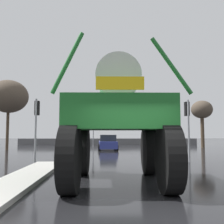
{
  "coord_description": "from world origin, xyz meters",
  "views": [
    {
      "loc": [
        -0.75,
        -5.33,
        1.68
      ],
      "look_at": [
        -0.4,
        5.07,
        2.54
      ],
      "focal_mm": 40.92,
      "sensor_mm": 36.0,
      "label": 1
    }
  ],
  "objects_px": {
    "traffic_signal_near_right": "(187,117)",
    "bare_tree_left": "(9,97)",
    "traffic_signal_far_right": "(154,124)",
    "sedan_ahead": "(108,143)",
    "bare_tree_right": "(202,110)",
    "traffic_signal_near_left": "(37,116)",
    "oversize_sprayer": "(117,122)",
    "traffic_signal_far_left": "(93,127)"
  },
  "relations": [
    {
      "from": "traffic_signal_far_left",
      "to": "bare_tree_right",
      "type": "height_order",
      "value": "bare_tree_right"
    },
    {
      "from": "traffic_signal_far_right",
      "to": "traffic_signal_near_right",
      "type": "bearing_deg",
      "value": -94.24
    },
    {
      "from": "traffic_signal_near_right",
      "to": "traffic_signal_far_right",
      "type": "height_order",
      "value": "traffic_signal_far_right"
    },
    {
      "from": "traffic_signal_near_left",
      "to": "bare_tree_right",
      "type": "bearing_deg",
      "value": 42.68
    },
    {
      "from": "traffic_signal_far_left",
      "to": "traffic_signal_near_right",
      "type": "bearing_deg",
      "value": -68.96
    },
    {
      "from": "traffic_signal_near_left",
      "to": "bare_tree_left",
      "type": "relative_size",
      "value": 0.52
    },
    {
      "from": "sedan_ahead",
      "to": "traffic_signal_far_right",
      "type": "height_order",
      "value": "traffic_signal_far_right"
    },
    {
      "from": "sedan_ahead",
      "to": "traffic_signal_near_left",
      "type": "bearing_deg",
      "value": 156.09
    },
    {
      "from": "sedan_ahead",
      "to": "bare_tree_left",
      "type": "bearing_deg",
      "value": 87.7
    },
    {
      "from": "traffic_signal_near_left",
      "to": "bare_tree_left",
      "type": "distance_m",
      "value": 12.64
    },
    {
      "from": "sedan_ahead",
      "to": "traffic_signal_near_right",
      "type": "bearing_deg",
      "value": -159.64
    },
    {
      "from": "traffic_signal_near_left",
      "to": "traffic_signal_far_left",
      "type": "relative_size",
      "value": 1.11
    },
    {
      "from": "sedan_ahead",
      "to": "bare_tree_right",
      "type": "distance_m",
      "value": 12.03
    },
    {
      "from": "traffic_signal_far_left",
      "to": "traffic_signal_far_right",
      "type": "xyz_separation_m",
      "value": [
        7.42,
        -0.01,
        0.36
      ]
    },
    {
      "from": "oversize_sprayer",
      "to": "traffic_signal_far_left",
      "type": "height_order",
      "value": "oversize_sprayer"
    },
    {
      "from": "traffic_signal_near_right",
      "to": "traffic_signal_far_right",
      "type": "xyz_separation_m",
      "value": [
        1.2,
        16.15,
        0.11
      ]
    },
    {
      "from": "oversize_sprayer",
      "to": "traffic_signal_far_left",
      "type": "bearing_deg",
      "value": 5.57
    },
    {
      "from": "oversize_sprayer",
      "to": "bare_tree_left",
      "type": "height_order",
      "value": "bare_tree_left"
    },
    {
      "from": "traffic_signal_near_left",
      "to": "traffic_signal_near_right",
      "type": "distance_m",
      "value": 8.9
    },
    {
      "from": "oversize_sprayer",
      "to": "traffic_signal_far_right",
      "type": "distance_m",
      "value": 23.03
    },
    {
      "from": "traffic_signal_near_right",
      "to": "traffic_signal_far_right",
      "type": "relative_size",
      "value": 0.96
    },
    {
      "from": "traffic_signal_near_left",
      "to": "oversize_sprayer",
      "type": "bearing_deg",
      "value": -54.49
    },
    {
      "from": "traffic_signal_far_right",
      "to": "bare_tree_left",
      "type": "height_order",
      "value": "bare_tree_left"
    },
    {
      "from": "traffic_signal_near_right",
      "to": "oversize_sprayer",
      "type": "bearing_deg",
      "value": -126.36
    },
    {
      "from": "oversize_sprayer",
      "to": "bare_tree_right",
      "type": "relative_size",
      "value": 1.01
    },
    {
      "from": "oversize_sprayer",
      "to": "bare_tree_right",
      "type": "height_order",
      "value": "bare_tree_right"
    },
    {
      "from": "sedan_ahead",
      "to": "traffic_signal_near_right",
      "type": "distance_m",
      "value": 12.02
    },
    {
      "from": "sedan_ahead",
      "to": "oversize_sprayer",
      "type": "bearing_deg",
      "value": 177.87
    },
    {
      "from": "sedan_ahead",
      "to": "traffic_signal_near_left",
      "type": "distance_m",
      "value": 11.94
    },
    {
      "from": "oversize_sprayer",
      "to": "bare_tree_left",
      "type": "relative_size",
      "value": 0.78
    },
    {
      "from": "sedan_ahead",
      "to": "traffic_signal_near_left",
      "type": "height_order",
      "value": "traffic_signal_near_left"
    },
    {
      "from": "traffic_signal_far_left",
      "to": "traffic_signal_far_right",
      "type": "height_order",
      "value": "traffic_signal_far_right"
    },
    {
      "from": "traffic_signal_near_right",
      "to": "bare_tree_left",
      "type": "distance_m",
      "value": 18.46
    },
    {
      "from": "sedan_ahead",
      "to": "traffic_signal_far_right",
      "type": "relative_size",
      "value": 1.1
    },
    {
      "from": "traffic_signal_far_left",
      "to": "bare_tree_left",
      "type": "bearing_deg",
      "value": -148.17
    },
    {
      "from": "oversize_sprayer",
      "to": "bare_tree_right",
      "type": "bearing_deg",
      "value": -27.18
    },
    {
      "from": "sedan_ahead",
      "to": "bare_tree_left",
      "type": "xyz_separation_m",
      "value": [
        -10.05,
        0.01,
        4.66
      ]
    },
    {
      "from": "oversize_sprayer",
      "to": "traffic_signal_far_right",
      "type": "xyz_separation_m",
      "value": [
        5.72,
        22.3,
        0.69
      ]
    },
    {
      "from": "traffic_signal_near_left",
      "to": "traffic_signal_far_right",
      "type": "xyz_separation_m",
      "value": [
        10.1,
        16.16,
        0.09
      ]
    },
    {
      "from": "traffic_signal_near_left",
      "to": "bare_tree_right",
      "type": "xyz_separation_m",
      "value": [
        15.37,
        14.17,
        1.63
      ]
    },
    {
      "from": "oversize_sprayer",
      "to": "traffic_signal_far_right",
      "type": "height_order",
      "value": "oversize_sprayer"
    },
    {
      "from": "sedan_ahead",
      "to": "traffic_signal_far_right",
      "type": "xyz_separation_m",
      "value": [
        5.76,
        5.21,
        2.06
      ]
    }
  ]
}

